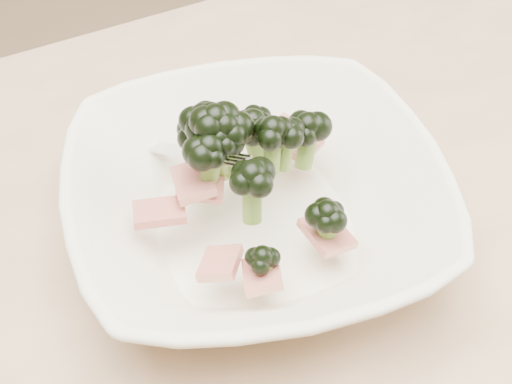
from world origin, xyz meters
The scene contains 2 objects.
dining_table centered at (0.00, 0.00, 0.65)m, with size 1.20×0.80×0.75m.
broccoli_dish centered at (0.10, 0.04, 0.79)m, with size 0.38×0.38×0.13m.
Camera 1 is at (-0.10, -0.32, 1.21)m, focal length 50.00 mm.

